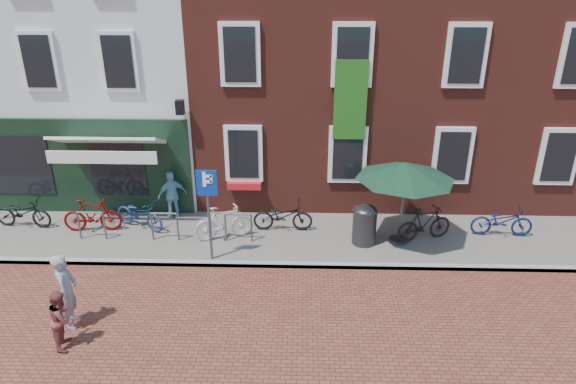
{
  "coord_description": "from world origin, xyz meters",
  "views": [
    {
      "loc": [
        2.19,
        -10.86,
        6.81
      ],
      "look_at": [
        1.84,
        1.22,
        1.56
      ],
      "focal_mm": 31.54,
      "sensor_mm": 36.0,
      "label": 1
    }
  ],
  "objects_px": {
    "bicycle_2": "(139,214)",
    "bicycle_4": "(283,216)",
    "bicycle_6": "(502,221)",
    "cafe_person": "(172,195)",
    "litter_bin": "(365,223)",
    "bicycle_0": "(23,213)",
    "bicycle_5": "(424,224)",
    "parking_sign": "(208,200)",
    "woman": "(67,291)",
    "bicycle_1": "(92,215)",
    "boy": "(62,319)",
    "bicycle_3": "(224,222)",
    "parasol": "(406,168)"
  },
  "relations": [
    {
      "from": "woman",
      "to": "bicycle_1",
      "type": "xyz_separation_m",
      "value": [
        -1.07,
        3.99,
        -0.25
      ]
    },
    {
      "from": "bicycle_0",
      "to": "woman",
      "type": "bearing_deg",
      "value": -138.15
    },
    {
      "from": "parking_sign",
      "to": "bicycle_2",
      "type": "height_order",
      "value": "parking_sign"
    },
    {
      "from": "parasol",
      "to": "bicycle_2",
      "type": "relative_size",
      "value": 1.55
    },
    {
      "from": "bicycle_2",
      "to": "bicycle_4",
      "type": "height_order",
      "value": "same"
    },
    {
      "from": "bicycle_0",
      "to": "bicycle_2",
      "type": "distance_m",
      "value": 3.34
    },
    {
      "from": "litter_bin",
      "to": "bicycle_2",
      "type": "distance_m",
      "value": 6.32
    },
    {
      "from": "parking_sign",
      "to": "woman",
      "type": "height_order",
      "value": "parking_sign"
    },
    {
      "from": "boy",
      "to": "bicycle_5",
      "type": "bearing_deg",
      "value": -72.18
    },
    {
      "from": "parasol",
      "to": "bicycle_1",
      "type": "xyz_separation_m",
      "value": [
        -8.51,
        0.37,
        -1.66
      ]
    },
    {
      "from": "bicycle_2",
      "to": "bicycle_4",
      "type": "distance_m",
      "value": 4.07
    },
    {
      "from": "litter_bin",
      "to": "bicycle_0",
      "type": "distance_m",
      "value": 9.65
    },
    {
      "from": "parasol",
      "to": "bicycle_6",
      "type": "distance_m",
      "value": 3.37
    },
    {
      "from": "bicycle_0",
      "to": "bicycle_3",
      "type": "height_order",
      "value": "bicycle_3"
    },
    {
      "from": "boy",
      "to": "bicycle_0",
      "type": "distance_m",
      "value": 5.85
    },
    {
      "from": "parking_sign",
      "to": "woman",
      "type": "distance_m",
      "value": 3.7
    },
    {
      "from": "cafe_person",
      "to": "bicycle_0",
      "type": "relative_size",
      "value": 0.87
    },
    {
      "from": "bicycle_6",
      "to": "bicycle_0",
      "type": "bearing_deg",
      "value": 91.85
    },
    {
      "from": "parasol",
      "to": "bicycle_5",
      "type": "xyz_separation_m",
      "value": [
        0.67,
        0.11,
        -1.66
      ]
    },
    {
      "from": "bicycle_2",
      "to": "bicycle_6",
      "type": "relative_size",
      "value": 1.0
    },
    {
      "from": "cafe_person",
      "to": "bicycle_6",
      "type": "distance_m",
      "value": 9.36
    },
    {
      "from": "bicycle_3",
      "to": "bicycle_6",
      "type": "distance_m",
      "value": 7.64
    },
    {
      "from": "litter_bin",
      "to": "bicycle_5",
      "type": "relative_size",
      "value": 0.73
    },
    {
      "from": "woman",
      "to": "boy",
      "type": "distance_m",
      "value": 0.68
    },
    {
      "from": "bicycle_0",
      "to": "bicycle_3",
      "type": "relative_size",
      "value": 1.03
    },
    {
      "from": "cafe_person",
      "to": "bicycle_2",
      "type": "bearing_deg",
      "value": 12.68
    },
    {
      "from": "litter_bin",
      "to": "bicycle_0",
      "type": "height_order",
      "value": "litter_bin"
    },
    {
      "from": "bicycle_4",
      "to": "bicycle_5",
      "type": "xyz_separation_m",
      "value": [
        3.85,
        -0.48,
        0.05
      ]
    },
    {
      "from": "bicycle_1",
      "to": "litter_bin",
      "type": "bearing_deg",
      "value": -98.22
    },
    {
      "from": "cafe_person",
      "to": "bicycle_5",
      "type": "distance_m",
      "value": 7.22
    },
    {
      "from": "bicycle_0",
      "to": "bicycle_6",
      "type": "distance_m",
      "value": 13.46
    },
    {
      "from": "cafe_person",
      "to": "bicycle_1",
      "type": "height_order",
      "value": "cafe_person"
    },
    {
      "from": "cafe_person",
      "to": "bicycle_5",
      "type": "relative_size",
      "value": 0.89
    },
    {
      "from": "parking_sign",
      "to": "cafe_person",
      "type": "height_order",
      "value": "parking_sign"
    },
    {
      "from": "bicycle_6",
      "to": "cafe_person",
      "type": "bearing_deg",
      "value": 87.15
    },
    {
      "from": "boy",
      "to": "bicycle_1",
      "type": "bearing_deg",
      "value": 3.86
    },
    {
      "from": "woman",
      "to": "bicycle_3",
      "type": "distance_m",
      "value": 4.54
    },
    {
      "from": "litter_bin",
      "to": "cafe_person",
      "type": "bearing_deg",
      "value": 165.66
    },
    {
      "from": "woman",
      "to": "bicycle_3",
      "type": "relative_size",
      "value": 1.04
    },
    {
      "from": "woman",
      "to": "bicycle_6",
      "type": "height_order",
      "value": "woman"
    },
    {
      "from": "bicycle_0",
      "to": "bicycle_6",
      "type": "relative_size",
      "value": 1.0
    },
    {
      "from": "woman",
      "to": "parking_sign",
      "type": "bearing_deg",
      "value": -54.77
    },
    {
      "from": "parking_sign",
      "to": "bicycle_1",
      "type": "height_order",
      "value": "parking_sign"
    },
    {
      "from": "litter_bin",
      "to": "woman",
      "type": "height_order",
      "value": "woman"
    },
    {
      "from": "bicycle_6",
      "to": "bicycle_5",
      "type": "bearing_deg",
      "value": 100.94
    },
    {
      "from": "litter_bin",
      "to": "bicycle_6",
      "type": "xyz_separation_m",
      "value": [
        3.84,
        0.54,
        -0.17
      ]
    },
    {
      "from": "boy",
      "to": "bicycle_3",
      "type": "xyz_separation_m",
      "value": [
        2.53,
        4.29,
        -0.04
      ]
    },
    {
      "from": "parking_sign",
      "to": "bicycle_5",
      "type": "height_order",
      "value": "parking_sign"
    },
    {
      "from": "bicycle_0",
      "to": "litter_bin",
      "type": "bearing_deg",
      "value": -89.11
    },
    {
      "from": "litter_bin",
      "to": "bicycle_6",
      "type": "height_order",
      "value": "litter_bin"
    }
  ]
}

